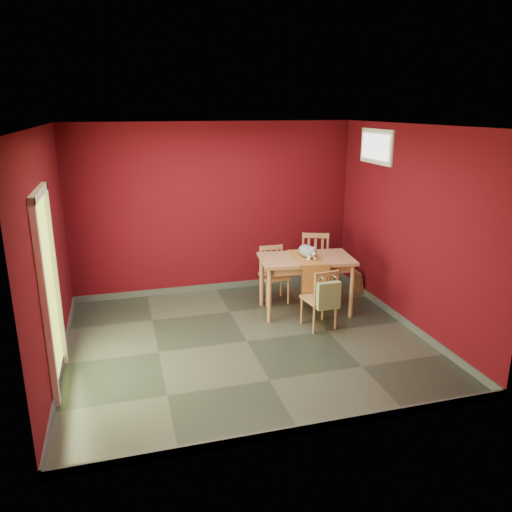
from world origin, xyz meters
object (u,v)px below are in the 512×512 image
object	(u,v)px
chair_near	(321,298)
picture_frame	(357,281)
chair_far_right	(315,264)
chair_far_left	(274,274)
dining_table	(306,264)
tote_bag	(328,295)
cat	(307,249)

from	to	relation	value
chair_near	picture_frame	size ratio (longest dim) A/B	2.30
chair_far_right	chair_far_left	bearing A→B (deg)	-173.99
dining_table	tote_bag	size ratio (longest dim) A/B	3.21
chair_near	picture_frame	world-z (taller)	chair_near
dining_table	chair_far_left	distance (m)	0.68
chair_far_right	tote_bag	size ratio (longest dim) A/B	2.24
chair_far_left	chair_far_right	distance (m)	0.73
chair_far_right	picture_frame	xyz separation A→B (m)	(0.71, -0.08, -0.32)
chair_near	tote_bag	world-z (taller)	chair_near
chair_far_left	chair_far_right	world-z (taller)	chair_far_right
dining_table	cat	distance (m)	0.22
dining_table	picture_frame	world-z (taller)	dining_table
dining_table	tote_bag	bearing A→B (deg)	-89.68
chair_far_left	tote_bag	distance (m)	1.38
tote_bag	picture_frame	world-z (taller)	tote_bag
chair_far_right	picture_frame	size ratio (longest dim) A/B	2.67
dining_table	chair_near	bearing A→B (deg)	-91.31
chair_near	picture_frame	xyz separation A→B (m)	(1.12, 1.12, -0.25)
dining_table	chair_far_right	size ratio (longest dim) A/B	1.43
picture_frame	chair_near	bearing A→B (deg)	-134.93
chair_near	cat	xyz separation A→B (m)	(0.04, 0.64, 0.51)
chair_far_right	cat	xyz separation A→B (m)	(-0.37, -0.57, 0.44)
dining_table	chair_far_left	world-z (taller)	chair_far_left
chair_far_left	tote_bag	world-z (taller)	chair_far_left
chair_near	tote_bag	distance (m)	0.24
dining_table	chair_far_right	xyz separation A→B (m)	(0.40, 0.60, -0.22)
chair_near	dining_table	bearing A→B (deg)	88.69
cat	picture_frame	distance (m)	1.40
tote_bag	cat	bearing A→B (deg)	88.58
chair_near	picture_frame	bearing A→B (deg)	45.07
chair_far_left	dining_table	bearing A→B (deg)	-58.33
chair_near	chair_far_left	bearing A→B (deg)	105.34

